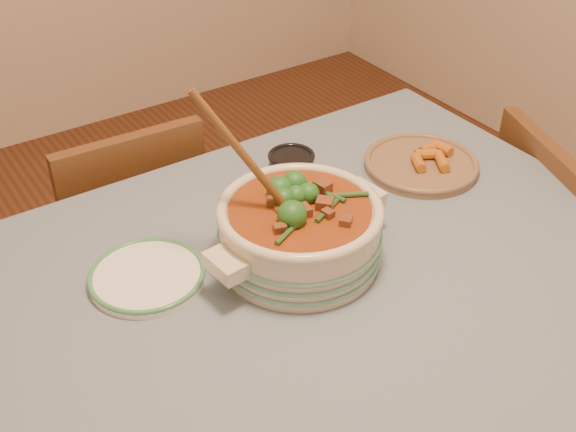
% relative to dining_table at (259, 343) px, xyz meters
% --- Properties ---
extents(dining_table, '(1.68, 1.08, 0.76)m').
position_rel_dining_table_xyz_m(dining_table, '(0.00, 0.00, 0.00)').
color(dining_table, brown).
rests_on(dining_table, floor).
extents(stew_casserole, '(0.41, 0.34, 0.38)m').
position_rel_dining_table_xyz_m(stew_casserole, '(0.14, 0.07, 0.17)').
color(stew_casserole, beige).
rests_on(stew_casserole, dining_table).
extents(white_plate, '(0.23, 0.23, 0.02)m').
position_rel_dining_table_xyz_m(white_plate, '(-0.13, 0.18, 0.10)').
color(white_plate, white).
rests_on(white_plate, dining_table).
extents(condiment_bowl, '(0.11, 0.11, 0.06)m').
position_rel_dining_table_xyz_m(condiment_bowl, '(0.30, 0.34, 0.12)').
color(condiment_bowl, black).
rests_on(condiment_bowl, dining_table).
extents(fried_plate, '(0.34, 0.34, 0.05)m').
position_rel_dining_table_xyz_m(fried_plate, '(0.57, 0.19, 0.11)').
color(fried_plate, '#836648').
rests_on(fried_plate, dining_table).
extents(chair_far, '(0.40, 0.40, 0.82)m').
position_rel_dining_table_xyz_m(chair_far, '(0.03, 0.72, -0.20)').
color(chair_far, brown).
rests_on(chair_far, floor).
extents(chair_right, '(0.48, 0.48, 0.80)m').
position_rel_dining_table_xyz_m(chair_right, '(0.95, 0.03, -0.21)').
color(chair_right, brown).
rests_on(chair_right, floor).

